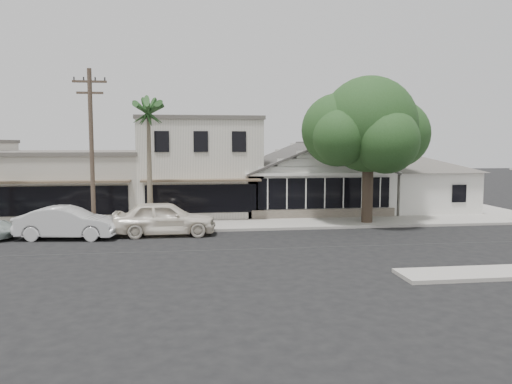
{
  "coord_description": "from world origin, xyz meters",
  "views": [
    {
      "loc": [
        -3.79,
        -23.0,
        5.0
      ],
      "look_at": [
        0.15,
        6.0,
        2.13
      ],
      "focal_mm": 35.0,
      "sensor_mm": 36.0,
      "label": 1
    }
  ],
  "objects": [
    {
      "name": "shade_tree",
      "position": [
        7.01,
        6.48,
        5.95
      ],
      "size": [
        8.14,
        7.36,
        9.03
      ],
      "rotation": [
        0.0,
        0.0,
        0.24
      ],
      "color": "#433829",
      "rests_on": "ground"
    },
    {
      "name": "ground",
      "position": [
        0.0,
        0.0,
        0.0
      ],
      "size": [
        140.0,
        140.0,
        0.0
      ],
      "primitive_type": "plane",
      "color": "black",
      "rests_on": "ground"
    },
    {
      "name": "car_1",
      "position": [
        -10.1,
        3.89,
        0.85
      ],
      "size": [
        5.35,
        2.43,
        1.7
      ],
      "primitive_type": "imported",
      "rotation": [
        0.0,
        0.0,
        1.45
      ],
      "color": "silver",
      "rests_on": "ground"
    },
    {
      "name": "row_building_near",
      "position": [
        -3.0,
        13.5,
        3.25
      ],
      "size": [
        8.0,
        10.0,
        6.5
      ],
      "primitive_type": "cube",
      "color": "silver",
      "rests_on": "ground"
    },
    {
      "name": "sidewalk_north",
      "position": [
        -8.0,
        6.75,
        0.07
      ],
      "size": [
        90.0,
        3.5,
        0.15
      ],
      "primitive_type": "cube",
      "color": "#9E9991",
      "rests_on": "ground"
    },
    {
      "name": "row_building_midnear",
      "position": [
        -12.0,
        13.5,
        2.1
      ],
      "size": [
        10.0,
        10.0,
        4.2
      ],
      "primitive_type": "cube",
      "color": "beige",
      "rests_on": "ground"
    },
    {
      "name": "corner_shop",
      "position": [
        5.0,
        12.47,
        2.62
      ],
      "size": [
        10.4,
        8.6,
        5.1
      ],
      "color": "white",
      "rests_on": "ground"
    },
    {
      "name": "utility_pole",
      "position": [
        -9.0,
        5.2,
        4.79
      ],
      "size": [
        1.8,
        0.24,
        9.0
      ],
      "color": "brown",
      "rests_on": "ground"
    },
    {
      "name": "palm_east",
      "position": [
        -6.01,
        6.24,
        6.78
      ],
      "size": [
        2.65,
        2.65,
        7.92
      ],
      "color": "#726651",
      "rests_on": "ground"
    },
    {
      "name": "side_cottage",
      "position": [
        13.2,
        11.5,
        1.5
      ],
      "size": [
        6.0,
        6.0,
        3.0
      ],
      "primitive_type": "cube",
      "color": "white",
      "rests_on": "ground"
    },
    {
      "name": "car_0",
      "position": [
        -5.1,
        4.25,
        0.94
      ],
      "size": [
        5.51,
        2.24,
        1.87
      ],
      "primitive_type": "imported",
      "rotation": [
        0.0,
        0.0,
        1.57
      ],
      "color": "white",
      "rests_on": "ground"
    }
  ]
}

